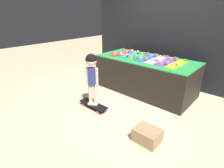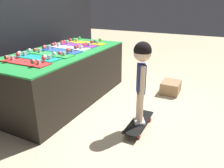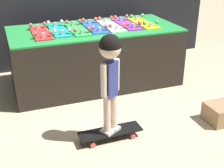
% 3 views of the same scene
% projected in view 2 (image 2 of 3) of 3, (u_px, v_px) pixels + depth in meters
% --- Properties ---
extents(ground_plane, '(16.00, 16.00, 0.00)m').
position_uv_depth(ground_plane, '(98.00, 106.00, 3.31)').
color(ground_plane, beige).
extents(back_wall, '(4.46, 0.10, 2.79)m').
position_uv_depth(back_wall, '(13.00, 8.00, 3.43)').
color(back_wall, black).
rests_on(back_wall, ground_plane).
extents(display_rack, '(2.23, 1.04, 0.79)m').
position_uv_depth(display_rack, '(63.00, 76.00, 3.43)').
color(display_rack, black).
rests_on(display_rack, ground_plane).
extents(skateboard_red_on_rack, '(0.21, 0.67, 0.09)m').
position_uv_depth(skateboard_red_on_rack, '(25.00, 62.00, 2.68)').
color(skateboard_red_on_rack, red).
rests_on(skateboard_red_on_rack, display_rack).
extents(skateboard_teal_on_rack, '(0.21, 0.67, 0.09)m').
position_uv_depth(skateboard_teal_on_rack, '(37.00, 57.00, 2.90)').
color(skateboard_teal_on_rack, teal).
rests_on(skateboard_teal_on_rack, display_rack).
extents(skateboard_green_on_rack, '(0.21, 0.67, 0.09)m').
position_uv_depth(skateboard_green_on_rack, '(52.00, 54.00, 3.07)').
color(skateboard_green_on_rack, green).
rests_on(skateboard_green_on_rack, display_rack).
extents(skateboard_blue_on_rack, '(0.21, 0.67, 0.09)m').
position_uv_depth(skateboard_blue_on_rack, '(60.00, 50.00, 3.29)').
color(skateboard_blue_on_rack, blue).
rests_on(skateboard_blue_on_rack, display_rack).
extents(skateboard_white_on_rack, '(0.21, 0.67, 0.09)m').
position_uv_depth(skateboard_white_on_rack, '(70.00, 47.00, 3.49)').
color(skateboard_white_on_rack, white).
rests_on(skateboard_white_on_rack, display_rack).
extents(skateboard_purple_on_rack, '(0.21, 0.67, 0.09)m').
position_uv_depth(skateboard_purple_on_rack, '(78.00, 45.00, 3.68)').
color(skateboard_purple_on_rack, purple).
rests_on(skateboard_purple_on_rack, display_rack).
extents(skateboard_yellow_on_rack, '(0.21, 0.67, 0.09)m').
position_uv_depth(skateboard_yellow_on_rack, '(87.00, 42.00, 3.87)').
color(skateboard_yellow_on_rack, yellow).
rests_on(skateboard_yellow_on_rack, display_rack).
extents(skateboard_on_floor, '(0.65, 0.19, 0.09)m').
position_uv_depth(skateboard_on_floor, '(139.00, 123.00, 2.74)').
color(skateboard_on_floor, black).
rests_on(skateboard_on_floor, ground_plane).
extents(child, '(0.23, 0.20, 1.00)m').
position_uv_depth(child, '(142.00, 68.00, 2.48)').
color(child, silver).
rests_on(child, skateboard_on_floor).
extents(storage_box, '(0.37, 0.30, 0.20)m').
position_uv_depth(storage_box, '(171.00, 87.00, 3.76)').
color(storage_box, '#A37F56').
rests_on(storage_box, ground_plane).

